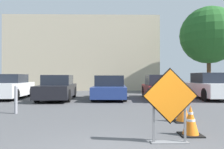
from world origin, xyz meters
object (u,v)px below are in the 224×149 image
object	(u,v)px
parked_car_second	(58,88)
parked_car_third	(110,88)
parked_car_nearest	(10,87)
parked_car_fourth	(160,88)
traffic_cone_nearest	(191,121)
traffic_cone_second	(183,109)
bollard_nearest	(16,99)
road_closed_sign	(170,102)
parked_car_fifth	(210,87)

from	to	relation	value
parked_car_second	parked_car_third	world-z (taller)	parked_car_second
parked_car_nearest	parked_car_second	size ratio (longest dim) A/B	0.89
parked_car_fourth	traffic_cone_nearest	bearing A→B (deg)	83.97
traffic_cone_second	parked_car_third	size ratio (longest dim) A/B	0.18
parked_car_second	bollard_nearest	xyz separation A→B (m)	(-0.39, -4.93, -0.13)
traffic_cone_nearest	bollard_nearest	bearing A→B (deg)	150.09
parked_car_third	parked_car_fourth	world-z (taller)	parked_car_fourth
road_closed_sign	bollard_nearest	size ratio (longest dim) A/B	1.49
road_closed_sign	traffic_cone_nearest	bearing A→B (deg)	42.54
traffic_cone_nearest	parked_car_fourth	size ratio (longest dim) A/B	0.16
parked_car_second	parked_car_fifth	world-z (taller)	parked_car_fifth
parked_car_nearest	parked_car_fourth	bearing A→B (deg)	175.05
road_closed_sign	parked_car_second	bearing A→B (deg)	116.31
parked_car_fourth	parked_car_fifth	xyz separation A→B (m)	(3.06, 0.01, 0.06)
parked_car_fourth	parked_car_third	bearing A→B (deg)	1.97
parked_car_nearest	bollard_nearest	xyz separation A→B (m)	(2.67, -5.48, -0.16)
parked_car_third	bollard_nearest	bearing A→B (deg)	58.31
traffic_cone_second	parked_car_nearest	size ratio (longest dim) A/B	0.19
road_closed_sign	traffic_cone_second	size ratio (longest dim) A/B	1.97
parked_car_third	parked_car_nearest	bearing A→B (deg)	-0.95
parked_car_second	parked_car_third	distance (m)	3.07
parked_car_fourth	parked_car_fifth	size ratio (longest dim) A/B	1.03
road_closed_sign	parked_car_fifth	xyz separation A→B (m)	(4.97, 8.73, -0.10)
traffic_cone_nearest	parked_car_nearest	world-z (taller)	parked_car_nearest
parked_car_fifth	traffic_cone_nearest	bearing A→B (deg)	63.43
road_closed_sign	traffic_cone_nearest	distance (m)	1.01
traffic_cone_nearest	parked_car_second	distance (m)	9.33
road_closed_sign	parked_car_fifth	distance (m)	10.05
road_closed_sign	parked_car_third	size ratio (longest dim) A/B	0.36
traffic_cone_nearest	parked_car_fifth	size ratio (longest dim) A/B	0.16
traffic_cone_nearest	traffic_cone_second	bearing A→B (deg)	77.37
road_closed_sign	bollard_nearest	xyz separation A→B (m)	(-4.61, 3.61, -0.29)
parked_car_second	parked_car_third	bearing A→B (deg)	-178.22
parked_car_nearest	parked_car_third	distance (m)	6.14
parked_car_second	road_closed_sign	bearing A→B (deg)	113.87
parked_car_fifth	road_closed_sign	bearing A→B (deg)	61.76
road_closed_sign	parked_car_fourth	bearing A→B (deg)	77.69
road_closed_sign	parked_car_fourth	xyz separation A→B (m)	(1.90, 8.73, -0.16)
parked_car_third	parked_car_fourth	distance (m)	3.06
traffic_cone_nearest	bollard_nearest	size ratio (longest dim) A/B	0.67
parked_car_third	parked_car_fifth	world-z (taller)	parked_car_fifth
parked_car_nearest	parked_car_second	xyz separation A→B (m)	(3.06, -0.56, -0.03)
parked_car_fourth	parked_car_second	bearing A→B (deg)	4.49
road_closed_sign	parked_car_third	bearing A→B (deg)	97.53
parked_car_second	parked_car_fourth	size ratio (longest dim) A/B	1.04
traffic_cone_second	parked_car_nearest	distance (m)	10.84
parked_car_fifth	parked_car_third	bearing A→B (deg)	1.04
parked_car_nearest	parked_car_fourth	world-z (taller)	parked_car_nearest
parked_car_nearest	parked_car_fifth	world-z (taller)	parked_car_fifth
road_closed_sign	parked_car_nearest	size ratio (longest dim) A/B	0.37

